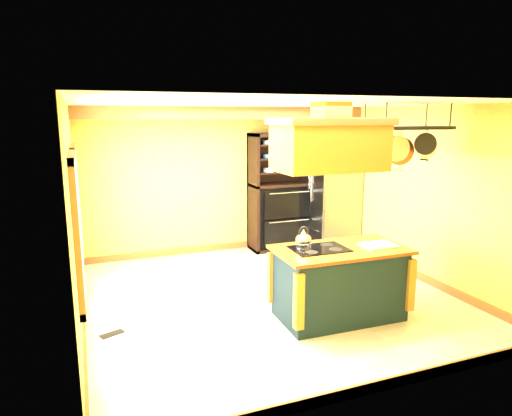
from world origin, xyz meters
TOP-DOWN VIEW (x-y plane):
  - floor at (0.00, 0.00)m, footprint 5.00×5.00m
  - ceiling at (0.00, 0.00)m, footprint 5.00×5.00m
  - wall_back at (0.00, 2.50)m, footprint 5.00×0.02m
  - wall_front at (0.00, -2.50)m, footprint 5.00×0.02m
  - wall_left at (-2.50, 0.00)m, footprint 0.02×5.00m
  - wall_right at (2.50, 0.00)m, footprint 0.02×5.00m
  - ceiling_beam at (0.00, 1.70)m, footprint 5.00×0.15m
  - window_near at (-2.47, -0.80)m, footprint 0.06×1.06m
  - window_far at (-2.47, 0.60)m, footprint 0.06×1.06m
  - kitchen_island at (0.57, -0.93)m, footprint 1.67×0.95m
  - range_hood at (0.38, -0.93)m, footprint 1.35×0.76m
  - pot_rack at (1.48, -0.92)m, footprint 1.15×0.53m
  - refrigerator at (2.06, 1.90)m, footprint 0.83×0.99m
  - hutch at (1.20, 2.26)m, footprint 1.26×0.57m
  - floor_register at (-2.18, -0.39)m, footprint 0.30×0.21m

SIDE VIEW (x-z plane):
  - floor at x=0.00m, z-range 0.00..0.00m
  - floor_register at x=-2.18m, z-range 0.00..0.01m
  - kitchen_island at x=0.57m, z-range -0.09..1.02m
  - hutch at x=1.20m, z-range -0.25..1.98m
  - refrigerator at x=2.06m, z-range -0.02..1.91m
  - wall_back at x=0.00m, z-range 0.00..2.70m
  - wall_front at x=0.00m, z-range 0.00..2.70m
  - wall_left at x=-2.50m, z-range 0.00..2.70m
  - wall_right at x=2.50m, z-range 0.00..2.70m
  - window_near at x=-2.47m, z-range 0.62..2.18m
  - window_far at x=-2.47m, z-range 0.62..2.18m
  - range_hood at x=0.38m, z-range 1.83..2.63m
  - pot_rack at x=1.48m, z-range 1.90..2.68m
  - ceiling_beam at x=0.00m, z-range 2.49..2.69m
  - ceiling at x=0.00m, z-range 2.70..2.70m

